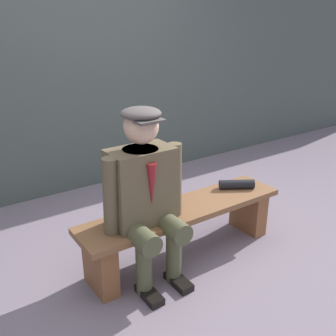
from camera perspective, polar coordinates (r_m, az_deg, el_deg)
ground_plane at (r=3.09m, az=2.31°, el=-12.93°), size 30.00×30.00×0.00m
bench at (r=2.93m, az=2.40°, el=-8.23°), size 1.67×0.39×0.42m
seated_man at (r=2.54m, az=-3.50°, el=-3.62°), size 0.61×0.53×1.24m
rolled_magazine at (r=3.21m, az=10.34°, el=-2.45°), size 0.29×0.22×0.08m
stadium_wall at (r=4.18m, az=-12.60°, el=11.92°), size 12.00×0.24×2.17m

